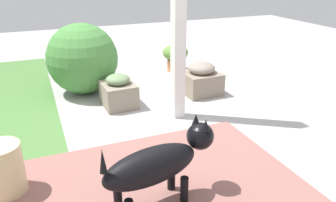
{
  "coord_description": "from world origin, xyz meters",
  "views": [
    {
      "loc": [
        -2.85,
        1.16,
        1.53
      ],
      "look_at": [
        -0.03,
        0.01,
        0.28
      ],
      "focal_mm": 35.94,
      "sensor_mm": 36.0,
      "label": 1
    }
  ],
  "objects_px": {
    "ceramic_urn": "(3,170)",
    "stone_planter_mid": "(119,92)",
    "stone_planter_nearest": "(201,79)",
    "round_shrub": "(82,59)",
    "dog": "(159,163)",
    "terracotta_pot_broad": "(175,56)"
  },
  "relations": [
    {
      "from": "ceramic_urn",
      "to": "stone_planter_nearest",
      "type": "bearing_deg",
      "value": -60.49
    },
    {
      "from": "round_shrub",
      "to": "terracotta_pot_broad",
      "type": "distance_m",
      "value": 1.5
    },
    {
      "from": "round_shrub",
      "to": "terracotta_pot_broad",
      "type": "relative_size",
      "value": 2.2
    },
    {
      "from": "stone_planter_mid",
      "to": "ceramic_urn",
      "type": "relative_size",
      "value": 1.12
    },
    {
      "from": "stone_planter_nearest",
      "to": "round_shrub",
      "type": "xyz_separation_m",
      "value": [
        0.61,
        1.34,
        0.25
      ]
    },
    {
      "from": "stone_planter_nearest",
      "to": "dog",
      "type": "xyz_separation_m",
      "value": [
        -1.78,
        1.24,
        0.15
      ]
    },
    {
      "from": "round_shrub",
      "to": "ceramic_urn",
      "type": "height_order",
      "value": "round_shrub"
    },
    {
      "from": "stone_planter_nearest",
      "to": "ceramic_urn",
      "type": "distance_m",
      "value": 2.54
    },
    {
      "from": "stone_planter_mid",
      "to": "dog",
      "type": "relative_size",
      "value": 0.52
    },
    {
      "from": "stone_planter_nearest",
      "to": "ceramic_urn",
      "type": "bearing_deg",
      "value": 119.51
    },
    {
      "from": "stone_planter_nearest",
      "to": "round_shrub",
      "type": "relative_size",
      "value": 0.51
    },
    {
      "from": "ceramic_urn",
      "to": "stone_planter_mid",
      "type": "bearing_deg",
      "value": -42.63
    },
    {
      "from": "stone_planter_mid",
      "to": "ceramic_urn",
      "type": "distance_m",
      "value": 1.7
    },
    {
      "from": "terracotta_pot_broad",
      "to": "stone_planter_mid",
      "type": "bearing_deg",
      "value": 131.44
    },
    {
      "from": "stone_planter_nearest",
      "to": "ceramic_urn",
      "type": "relative_size",
      "value": 1.15
    },
    {
      "from": "dog",
      "to": "terracotta_pot_broad",
      "type": "bearing_deg",
      "value": -25.47
    },
    {
      "from": "stone_planter_mid",
      "to": "dog",
      "type": "bearing_deg",
      "value": 174.11
    },
    {
      "from": "terracotta_pot_broad",
      "to": "ceramic_urn",
      "type": "xyz_separation_m",
      "value": [
        -2.27,
        2.3,
        -0.04
      ]
    },
    {
      "from": "stone_planter_nearest",
      "to": "ceramic_urn",
      "type": "height_order",
      "value": "stone_planter_nearest"
    },
    {
      "from": "round_shrub",
      "to": "ceramic_urn",
      "type": "relative_size",
      "value": 2.25
    },
    {
      "from": "stone_planter_nearest",
      "to": "dog",
      "type": "height_order",
      "value": "dog"
    },
    {
      "from": "terracotta_pot_broad",
      "to": "round_shrub",
      "type": "bearing_deg",
      "value": 105.86
    }
  ]
}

